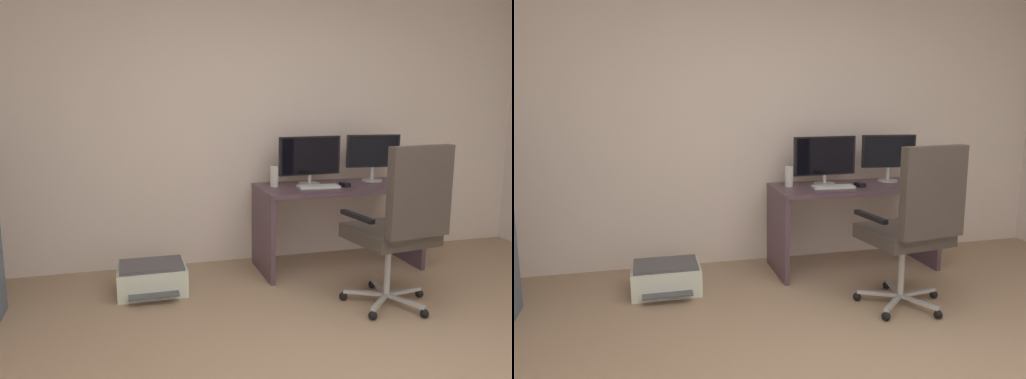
% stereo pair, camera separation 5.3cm
% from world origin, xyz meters
% --- Properties ---
extents(wall_back, '(5.58, 0.10, 2.51)m').
position_xyz_m(wall_back, '(0.00, 2.63, 1.25)').
color(wall_back, silver).
rests_on(wall_back, ground).
extents(desk, '(1.37, 0.62, 0.72)m').
position_xyz_m(desk, '(0.73, 2.16, 0.53)').
color(desk, '#513A49').
rests_on(desk, ground).
extents(monitor_main, '(0.56, 0.18, 0.41)m').
position_xyz_m(monitor_main, '(0.51, 2.29, 0.95)').
color(monitor_main, '#B2B5B7').
rests_on(monitor_main, desk).
extents(monitor_secondary, '(0.48, 0.18, 0.41)m').
position_xyz_m(monitor_secondary, '(1.11, 2.29, 0.97)').
color(monitor_secondary, '#B2B5B7').
rests_on(monitor_secondary, desk).
extents(keyboard, '(0.35, 0.15, 0.02)m').
position_xyz_m(keyboard, '(0.51, 2.09, 0.73)').
color(keyboard, silver).
rests_on(keyboard, desk).
extents(computer_mouse, '(0.07, 0.11, 0.03)m').
position_xyz_m(computer_mouse, '(0.75, 2.09, 0.74)').
color(computer_mouse, black).
rests_on(computer_mouse, desk).
extents(desktop_speaker, '(0.07, 0.07, 0.17)m').
position_xyz_m(desktop_speaker, '(0.18, 2.24, 0.81)').
color(desktop_speaker, silver).
rests_on(desktop_speaker, desk).
extents(office_chair, '(0.64, 0.67, 1.15)m').
position_xyz_m(office_chair, '(0.75, 1.22, 0.63)').
color(office_chair, '#B7BABC').
rests_on(office_chair, ground).
extents(printer, '(0.51, 0.45, 0.23)m').
position_xyz_m(printer, '(-0.86, 1.98, 0.11)').
color(printer, silver).
rests_on(printer, ground).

